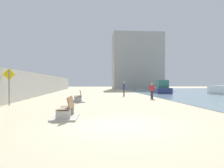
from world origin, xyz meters
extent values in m
plane|color=#C6B793|center=(0.00, 18.00, 0.00)|extent=(120.00, 120.00, 0.00)
cube|color=#ADAAA3|center=(-7.50, 18.00, 1.33)|extent=(0.80, 64.00, 2.66)
cube|color=#ADAAA3|center=(-2.11, 1.30, 0.25)|extent=(0.60, 0.21, 0.50)
cube|color=#ADAAA3|center=(-2.08, 2.70, 0.25)|extent=(0.60, 0.21, 0.50)
cube|color=olive|center=(-2.09, 2.00, 0.45)|extent=(0.54, 1.61, 0.06)
cube|color=olive|center=(-1.86, 1.99, 0.73)|extent=(0.20, 1.60, 0.50)
cube|color=#ADAAA3|center=(-2.09, 2.00, 0.04)|extent=(1.15, 2.12, 0.08)
cube|color=#ADAAA3|center=(-2.06, 9.92, 0.25)|extent=(0.61, 0.24, 0.50)
cube|color=#ADAAA3|center=(-2.16, 11.32, 0.25)|extent=(0.61, 0.24, 0.50)
cube|color=olive|center=(-2.11, 10.62, 0.45)|extent=(0.61, 1.63, 0.06)
cube|color=olive|center=(-1.88, 10.64, 0.73)|extent=(0.28, 1.61, 0.50)
cube|color=#ADAAA3|center=(-2.11, 10.62, 0.04)|extent=(1.25, 2.17, 0.08)
cylinder|color=#333338|center=(2.81, 17.79, 0.42)|extent=(0.12, 0.12, 0.85)
cylinder|color=#333338|center=(2.77, 17.67, 0.42)|extent=(0.12, 0.12, 0.85)
cube|color=navy|center=(2.79, 17.73, 1.15)|extent=(0.27, 0.36, 0.60)
sphere|color=tan|center=(2.79, 17.73, 1.59)|extent=(0.23, 0.23, 0.23)
cylinder|color=navy|center=(2.85, 17.94, 1.18)|extent=(0.09, 0.09, 0.54)
cylinder|color=navy|center=(2.72, 17.52, 1.18)|extent=(0.09, 0.09, 0.54)
cylinder|color=#333338|center=(4.97, 13.18, 0.39)|extent=(0.12, 0.12, 0.78)
cylinder|color=#333338|center=(4.85, 13.23, 0.39)|extent=(0.12, 0.12, 0.78)
cube|color=#B22D33|center=(4.91, 13.21, 1.05)|extent=(0.37, 0.29, 0.55)
sphere|color=tan|center=(4.91, 13.21, 1.47)|extent=(0.21, 0.21, 0.21)
cylinder|color=#B22D33|center=(5.11, 13.12, 1.08)|extent=(0.09, 0.09, 0.50)
cylinder|color=#B22D33|center=(4.71, 13.30, 1.08)|extent=(0.09, 0.09, 0.50)
cube|color=navy|center=(9.40, 24.92, 0.44)|extent=(2.70, 6.37, 0.79)
cube|color=#337060|center=(9.31, 24.00, 1.40)|extent=(1.73, 2.86, 1.14)
cylinder|color=slate|center=(-6.68, 7.90, 1.24)|extent=(0.08, 0.08, 2.49)
cube|color=yellow|center=(-6.68, 7.90, 2.19)|extent=(0.85, 0.03, 0.85)
cube|color=#9E9E99|center=(10.07, 46.00, 6.79)|extent=(12.00, 6.00, 13.57)
camera|label=1|loc=(-0.87, -8.28, 1.62)|focal=35.97mm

